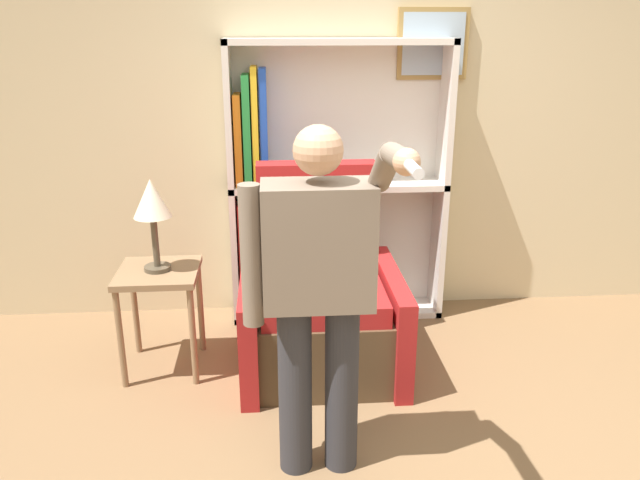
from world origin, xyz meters
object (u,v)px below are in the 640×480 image
object	(u,v)px
person_standing	(318,286)
bookcase	(311,190)
side_table	(160,288)
armchair	(320,306)
table_lamp	(152,204)

from	to	relation	value
person_standing	bookcase	bearing A→B (deg)	87.49
person_standing	side_table	world-z (taller)	person_standing
person_standing	side_table	distance (m)	1.34
bookcase	armchair	xyz separation A→B (m)	(0.01, -0.66, -0.54)
side_table	table_lamp	distance (m)	0.50
person_standing	table_lamp	xyz separation A→B (m)	(-0.84, 0.96, 0.11)
bookcase	side_table	distance (m)	1.20
armchair	person_standing	size ratio (longest dim) A/B	0.73
person_standing	table_lamp	world-z (taller)	person_standing
bookcase	table_lamp	world-z (taller)	bookcase
bookcase	side_table	size ratio (longest dim) A/B	2.99
side_table	armchair	bearing A→B (deg)	1.07
bookcase	person_standing	distance (m)	1.64
side_table	table_lamp	size ratio (longest dim) A/B	1.18
armchair	side_table	world-z (taller)	armchair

